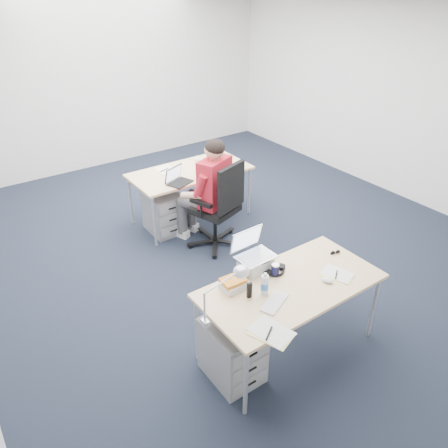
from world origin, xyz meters
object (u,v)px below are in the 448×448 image
object	(u,v)px
can_koozie	(275,270)
sunglasses	(335,253)
headphones	(274,270)
silver_laptop	(256,253)
wireless_keyboard	(274,302)
book_stack	(234,284)
seated_person	(205,192)
computer_mouse	(327,280)
desk_lamp	(219,297)
water_bottle	(265,284)
drawer_pedestal_far	(163,212)
office_chair	(217,223)
drawer_pedestal_near	(232,350)
far_cup	(197,162)
desk_near	(291,288)
cordless_phone	(249,290)
dark_laptop	(180,175)
bear_figurine	(246,270)

from	to	relation	value
can_koozie	sunglasses	xyz separation A→B (m)	(0.69, -0.07, -0.05)
headphones	silver_laptop	bearing A→B (deg)	133.99
wireless_keyboard	book_stack	xyz separation A→B (m)	(-0.16, 0.34, 0.04)
seated_person	computer_mouse	distance (m)	2.16
silver_laptop	desk_lamp	size ratio (longest dim) A/B	0.83
seated_person	water_bottle	size ratio (longest dim) A/B	6.62
seated_person	drawer_pedestal_far	distance (m)	0.75
office_chair	computer_mouse	distance (m)	2.03
drawer_pedestal_near	far_cup	size ratio (longest dim) A/B	5.77
silver_laptop	headphones	distance (m)	0.23
desk_near	wireless_keyboard	bearing A→B (deg)	-160.02
drawer_pedestal_near	wireless_keyboard	distance (m)	0.58
can_koozie	far_cup	distance (m)	2.65
office_chair	can_koozie	xyz separation A→B (m)	(-0.51, -1.64, 0.46)
silver_laptop	sunglasses	world-z (taller)	silver_laptop
seated_person	computer_mouse	world-z (taller)	seated_person
silver_laptop	computer_mouse	bearing A→B (deg)	-54.22
drawer_pedestal_near	can_koozie	bearing A→B (deg)	14.62
drawer_pedestal_near	wireless_keyboard	world-z (taller)	wireless_keyboard
book_stack	cordless_phone	bearing A→B (deg)	-78.16
drawer_pedestal_near	desk_near	bearing A→B (deg)	-3.02
office_chair	sunglasses	world-z (taller)	office_chair
computer_mouse	dark_laptop	size ratio (longest dim) A/B	0.35
can_koozie	dark_laptop	world-z (taller)	dark_laptop
wireless_keyboard	drawer_pedestal_far	bearing A→B (deg)	58.14
headphones	far_cup	world-z (taller)	far_cup
office_chair	headphones	size ratio (longest dim) A/B	4.86
bear_figurine	far_cup	bearing A→B (deg)	48.68
office_chair	can_koozie	size ratio (longest dim) A/B	9.86
desk_lamp	cordless_phone	bearing A→B (deg)	32.71
desk_near	sunglasses	xyz separation A→B (m)	(0.66, 0.11, 0.06)
desk_lamp	drawer_pedestal_far	bearing A→B (deg)	93.12
book_stack	dark_laptop	world-z (taller)	dark_laptop
office_chair	drawer_pedestal_far	distance (m)	0.81
book_stack	desk_lamp	size ratio (longest dim) A/B	0.50
drawer_pedestal_far	sunglasses	distance (m)	2.54
headphones	can_koozie	bearing A→B (deg)	-123.54
desk_near	far_cup	size ratio (longest dim) A/B	16.77
sunglasses	dark_laptop	xyz separation A→B (m)	(-0.40, 2.22, 0.10)
bear_figurine	sunglasses	world-z (taller)	bear_figurine
seated_person	book_stack	xyz separation A→B (m)	(-0.85, -1.76, 0.09)
can_koozie	book_stack	bearing A→B (deg)	171.36
book_stack	seated_person	bearing A→B (deg)	64.21
computer_mouse	headphones	bearing A→B (deg)	103.86
wireless_keyboard	can_koozie	size ratio (longest dim) A/B	2.54
desk_near	water_bottle	bearing A→B (deg)	172.28
desk_near	bear_figurine	world-z (taller)	bear_figurine
sunglasses	desk_lamp	xyz separation A→B (m)	(-1.41, -0.10, 0.20)
drawer_pedestal_near	water_bottle	size ratio (longest dim) A/B	2.63
sunglasses	headphones	bearing A→B (deg)	-175.11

